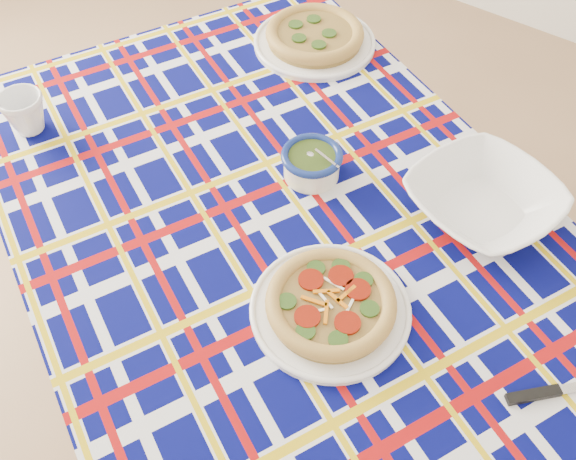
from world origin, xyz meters
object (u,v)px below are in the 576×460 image
Objects in this scene: dining_table at (297,262)px; serving_bowl at (483,200)px; mug at (25,113)px; pesto_bowl at (312,162)px; main_focaccia_plate at (331,303)px.

serving_bowl reaches higher than dining_table.
dining_table is at bearing 35.00° from mug.
pesto_bowl is at bearing -161.00° from serving_bowl.
pesto_bowl reaches higher than main_focaccia_plate.
dining_table is 0.20m from pesto_bowl.
pesto_bowl is at bearing 140.83° from dining_table.
main_focaccia_plate is at bearing -106.62° from serving_bowl.
dining_table is 6.26× the size of main_focaccia_plate.
serving_bowl is at bearing 19.00° from pesto_bowl.
mug is at bearing -146.74° from dining_table.
dining_table is 0.64m from mug.
main_focaccia_plate reaches higher than dining_table.
main_focaccia_plate is 0.32m from pesto_bowl.
main_focaccia_plate is 2.29× the size of pesto_bowl.
mug is (-0.87, -0.35, 0.01)m from serving_bowl.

